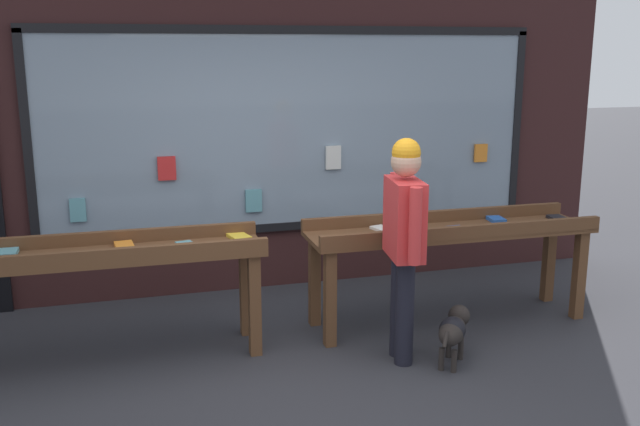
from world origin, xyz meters
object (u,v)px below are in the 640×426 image
object	(u,v)px
display_table_right	(450,239)
small_dog	(453,329)
display_table_left	(98,265)
person_browsing	(404,233)

from	to	relation	value
display_table_right	small_dog	distance (m)	0.99
display_table_left	small_dog	world-z (taller)	display_table_left
display_table_left	small_dog	size ratio (longest dim) A/B	4.93
small_dog	display_table_left	bearing A→B (deg)	111.32
person_browsing	display_table_left	bearing A→B (deg)	82.39
display_table_right	person_browsing	xyz separation A→B (m)	(-0.70, -0.62, 0.26)
person_browsing	small_dog	world-z (taller)	person_browsing
display_table_left	display_table_right	distance (m)	2.91
display_table_right	person_browsing	size ratio (longest dim) A/B	1.45
display_table_left	small_dog	xyz separation A→B (m)	(2.57, -0.79, -0.49)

